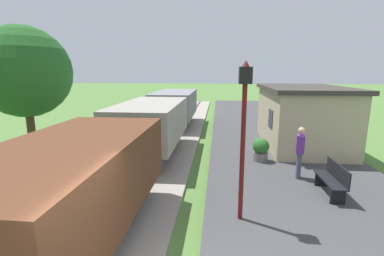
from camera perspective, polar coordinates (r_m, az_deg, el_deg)
freight_train at (r=12.10m, az=-8.48°, el=0.55°), size 2.50×19.40×2.12m
station_hut at (r=13.90m, az=21.73°, el=2.36°), size 3.50×5.80×2.78m
bench_near_hut at (r=8.87m, az=27.15°, el=-9.37°), size 0.42×1.50×0.91m
person_waiting at (r=9.61m, az=21.47°, el=-4.40°), size 0.32×0.43×1.71m
potted_planter at (r=11.11m, az=14.09°, el=-4.27°), size 0.64×0.64×0.92m
lamp_post_near at (r=6.20m, az=10.73°, el=3.00°), size 0.28×0.28×3.70m
tree_trackside_far at (r=11.52m, az=-31.45°, el=9.82°), size 3.20×3.20×5.29m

